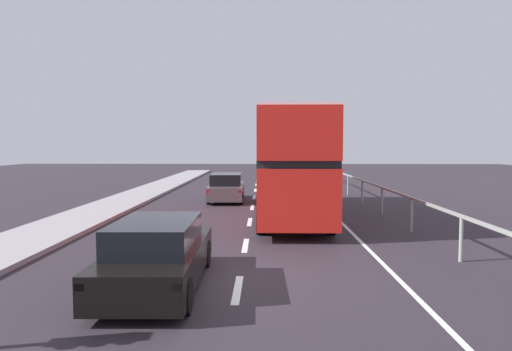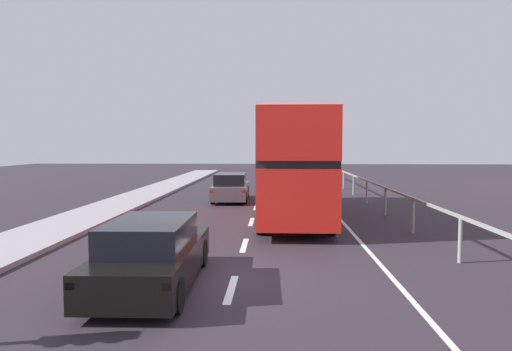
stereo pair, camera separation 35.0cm
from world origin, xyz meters
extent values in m
cube|color=#2B232B|center=(0.00, 0.00, -0.05)|extent=(73.20, 120.00, 0.10)
cube|color=silver|center=(0.00, -0.92, 0.00)|extent=(0.16, 1.84, 0.01)
cube|color=silver|center=(0.00, 3.13, 0.00)|extent=(0.16, 1.84, 0.01)
cube|color=silver|center=(0.00, 7.18, 0.00)|extent=(0.16, 1.84, 0.01)
cube|color=silver|center=(0.00, 11.23, 0.00)|extent=(0.16, 1.84, 0.01)
cube|color=silver|center=(0.00, 15.28, 0.00)|extent=(0.16, 1.84, 0.01)
cube|color=silver|center=(0.00, 19.34, 0.00)|extent=(0.16, 1.84, 0.01)
cube|color=silver|center=(0.00, 23.39, 0.00)|extent=(0.16, 1.84, 0.01)
cube|color=silver|center=(0.00, 27.44, 0.00)|extent=(0.16, 1.84, 0.01)
cube|color=silver|center=(3.48, 9.00, 0.00)|extent=(0.12, 46.00, 0.01)
cube|color=gray|center=(5.49, 9.00, 1.15)|extent=(0.08, 42.00, 0.08)
cylinder|color=gray|center=(5.49, 1.36, 0.58)|extent=(0.10, 0.10, 1.15)
cylinder|color=gray|center=(5.49, 5.18, 0.58)|extent=(0.10, 0.10, 1.15)
cylinder|color=gray|center=(5.49, 9.00, 0.58)|extent=(0.10, 0.10, 1.15)
cylinder|color=gray|center=(5.49, 12.82, 0.58)|extent=(0.10, 0.10, 1.15)
cylinder|color=gray|center=(5.49, 16.64, 0.58)|extent=(0.10, 0.10, 1.15)
cylinder|color=gray|center=(5.49, 20.45, 0.58)|extent=(0.10, 0.10, 1.15)
cylinder|color=gray|center=(5.49, 24.27, 0.58)|extent=(0.10, 0.10, 1.15)
cylinder|color=gray|center=(5.49, 28.09, 0.58)|extent=(0.10, 0.10, 1.15)
cube|color=red|center=(1.61, 8.78, 1.29)|extent=(2.58, 11.17, 1.88)
cube|color=black|center=(1.61, 8.78, 2.35)|extent=(2.60, 10.72, 0.24)
cube|color=red|center=(1.61, 8.78, 3.29)|extent=(2.58, 11.17, 1.63)
cube|color=silver|center=(1.61, 8.78, 4.15)|extent=(2.53, 10.95, 0.10)
cube|color=black|center=(1.65, 14.33, 1.39)|extent=(2.25, 0.06, 1.32)
cube|color=yellow|center=(1.65, 14.33, 3.69)|extent=(1.50, 0.05, 0.28)
cylinder|color=black|center=(0.49, 12.96, 0.50)|extent=(0.29, 1.00, 1.00)
cylinder|color=black|center=(2.80, 12.95, 0.50)|extent=(0.29, 1.00, 1.00)
cylinder|color=black|center=(0.43, 4.81, 0.50)|extent=(0.29, 1.00, 1.00)
cylinder|color=black|center=(2.74, 4.80, 0.50)|extent=(0.29, 1.00, 1.00)
cube|color=black|center=(-1.65, -0.75, 0.52)|extent=(1.81, 4.53, 0.68)
cube|color=black|center=(-1.64, -0.97, 1.14)|extent=(1.57, 2.50, 0.56)
cube|color=red|center=(-2.39, -2.98, 0.69)|extent=(0.16, 0.06, 0.12)
cube|color=red|center=(-0.84, -2.95, 0.69)|extent=(0.16, 0.06, 0.12)
cylinder|color=black|center=(-2.46, 0.79, 0.32)|extent=(0.21, 0.64, 0.64)
cylinder|color=black|center=(-0.88, 0.82, 0.32)|extent=(0.21, 0.64, 0.64)
cylinder|color=black|center=(-2.42, -2.31, 0.32)|extent=(0.21, 0.64, 0.64)
cylinder|color=black|center=(-0.83, -2.28, 0.32)|extent=(0.21, 0.64, 0.64)
cube|color=#4E4B51|center=(-1.42, 13.75, 0.52)|extent=(1.85, 4.38, 0.69)
cube|color=black|center=(-1.42, 13.54, 1.15)|extent=(1.60, 2.42, 0.58)
cube|color=red|center=(-2.14, 11.60, 0.69)|extent=(0.16, 0.06, 0.12)
cube|color=red|center=(-0.60, 11.63, 0.69)|extent=(0.16, 0.06, 0.12)
cylinder|color=black|center=(-2.25, 15.20, 0.32)|extent=(0.22, 0.64, 0.64)
cylinder|color=black|center=(-0.67, 15.24, 0.32)|extent=(0.22, 0.64, 0.64)
cylinder|color=black|center=(-2.18, 12.27, 0.32)|extent=(0.22, 0.64, 0.64)
cylinder|color=black|center=(-0.59, 12.31, 0.32)|extent=(0.22, 0.64, 0.64)
camera|label=1|loc=(0.53, -9.97, 2.94)|focal=31.85mm
camera|label=2|loc=(0.88, -9.96, 2.94)|focal=31.85mm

